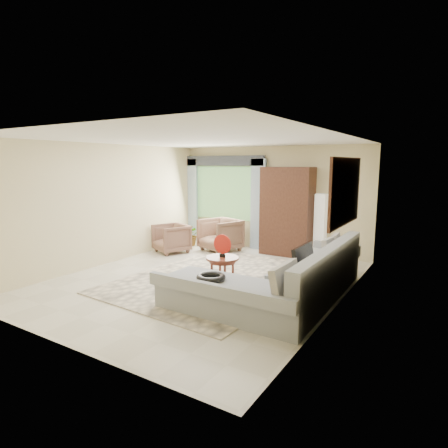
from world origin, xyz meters
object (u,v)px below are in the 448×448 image
Objects in this scene: armchair_right at (220,235)px; potted_plant at (191,235)px; tv_screen at (304,261)px; armchair_left at (171,238)px; armoire at (287,211)px; coffee_table at (222,272)px; sectional_sofa at (288,284)px; floor_lamp at (320,226)px.

potted_plant is (-0.98, 0.10, -0.11)m from armchair_right.
tv_screen reaches higher than armchair_left.
armoire is (2.51, 1.28, 0.70)m from armchair_left.
armoire is (-1.50, 2.96, 0.33)m from tv_screen.
coffee_table is at bearing -37.41° from armchair_right.
coffee_table is 3.04m from armoire.
armchair_right reaches higher than armchair_left.
coffee_table is 3.61m from potted_plant.
armoire is at bearing 51.40° from armchair_left.
potted_plant is (-0.03, 0.87, -0.05)m from armchair_left.
sectional_sofa is 4.49× the size of armchair_left.
armchair_left is (-4.01, 1.68, -0.37)m from tv_screen.
coffee_table is 0.64× the size of armchair_right.
sectional_sofa is 3.88× the size of armchair_right.
sectional_sofa is 4.52m from potted_plant.
armoire is at bearing 9.18° from potted_plant.
tv_screen is 0.35× the size of armoire.
sectional_sofa reaches higher than coffee_table.
armoire reaches higher than sectional_sofa.
floor_lamp is at bearing 98.33° from sectional_sofa.
armchair_right is (-3.06, 2.45, -0.31)m from tv_screen.
armchair_right is 2.46m from floor_lamp.
tv_screen reaches higher than sectional_sofa.
tv_screen reaches higher than coffee_table.
armchair_left is 2.90m from armoire.
armchair_left is at bearing 156.66° from sectional_sofa.
armchair_right is 1.77m from armoire.
armoire is at bearing 113.06° from sectional_sofa.
floor_lamp is (3.34, 0.47, 0.45)m from potted_plant.
armoire is 0.86m from floor_lamp.
tv_screen is at bearing -19.15° from armchair_right.
sectional_sofa is 4.08m from armchair_left.
armchair_right is 0.99m from potted_plant.
tv_screen is at bearing 1.62° from armchair_left.
armchair_left is 0.37× the size of armoire.
sectional_sofa is 2.31× the size of floor_lamp.
tv_screen is 4.36m from armchair_left.
floor_lamp reaches higher than potted_plant.
armchair_right is 1.49× the size of potted_plant.
armchair_left is 3.59m from floor_lamp.
armoire reaches higher than armchair_right.
armchair_left is 0.51× the size of floor_lamp.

